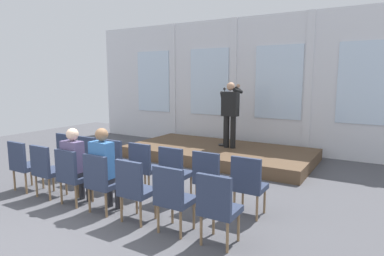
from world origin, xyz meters
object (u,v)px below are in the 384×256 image
object	(u,v)px
chair_r0_c2	(116,160)
chair_r1_c6	(218,205)
chair_r1_c4	(134,187)
chair_r1_c3	(101,180)
chair_r0_c4	(174,170)
speaker	(230,110)
chair_r1_c0	(23,163)
audience_r1_c3	(105,166)
chair_r0_c0	(70,152)
audience_r1_c2	(76,162)
chair_r0_c1	(92,156)
chair_r0_c3	(144,165)
chair_r0_c5	(209,176)
mic_stand	(224,133)
chair_r1_c1	(46,168)
chair_r0_c6	(248,182)
chair_r1_c2	(72,173)
chair_r1_c5	(173,195)

from	to	relation	value
chair_r0_c2	chair_r1_c6	distance (m)	2.86
chair_r1_c4	chair_r1_c3	bearing A→B (deg)	180.00
chair_r0_c2	chair_r0_c4	xyz separation A→B (m)	(1.33, 0.00, 0.00)
speaker	chair_r1_c3	distance (m)	4.33
speaker	chair_r1_c3	world-z (taller)	speaker
speaker	chair_r1_c6	bearing A→B (deg)	-67.56
chair_r1_c0	audience_r1_c3	size ratio (longest dim) A/B	0.70
chair_r0_c0	audience_r1_c2	world-z (taller)	audience_r1_c2
chair_r0_c2	audience_r1_c3	distance (m)	1.18
chair_r0_c1	chair_r1_c3	world-z (taller)	same
chair_r0_c3	chair_r1_c3	bearing A→B (deg)	-90.00
chair_r1_c0	chair_r1_c4	xyz separation A→B (m)	(2.66, 0.00, 0.00)
chair_r0_c5	chair_r1_c6	xyz separation A→B (m)	(0.67, -1.03, 0.00)
mic_stand	chair_r0_c3	size ratio (longest dim) A/B	1.65
chair_r0_c2	chair_r1_c1	xyz separation A→B (m)	(-0.67, -1.03, 0.00)
chair_r0_c0	speaker	bearing A→B (deg)	55.30
chair_r0_c0	chair_r1_c4	xyz separation A→B (m)	(2.66, -1.03, 0.00)
chair_r0_c5	chair_r1_c1	world-z (taller)	same
chair_r0_c6	chair_r1_c4	bearing A→B (deg)	-142.20
chair_r0_c3	audience_r1_c3	bearing A→B (deg)	-90.00
chair_r1_c1	speaker	bearing A→B (deg)	69.78
audience_r1_c3	chair_r0_c0	bearing A→B (deg)	154.51
chair_r1_c4	chair_r0_c6	bearing A→B (deg)	37.80
chair_r0_c5	chair_r0_c6	xyz separation A→B (m)	(0.67, 0.00, 0.00)
chair_r0_c1	chair_r0_c0	bearing A→B (deg)	180.00
chair_r0_c1	chair_r0_c2	world-z (taller)	same
chair_r0_c5	audience_r1_c3	xyz separation A→B (m)	(-1.33, -0.95, 0.21)
chair_r0_c5	chair_r1_c6	distance (m)	1.23
mic_stand	chair_r1_c3	bearing A→B (deg)	-89.79
chair_r0_c6	speaker	bearing A→B (deg)	118.59
speaker	chair_r0_c2	bearing A→B (deg)	-105.64
chair_r1_c2	chair_r0_c0	bearing A→B (deg)	142.20
chair_r1_c2	mic_stand	bearing A→B (deg)	81.66
mic_stand	chair_r1_c2	size ratio (longest dim) A/B	1.65
chair_r1_c0	chair_r1_c3	distance (m)	2.00
chair_r1_c0	chair_r0_c5	bearing A→B (deg)	17.24
chair_r0_c4	chair_r1_c0	bearing A→B (deg)	-158.80
chair_r1_c5	chair_r0_c1	bearing A→B (deg)	158.80
chair_r0_c6	chair_r0_c1	bearing A→B (deg)	180.00
chair_r0_c4	chair_r1_c4	xyz separation A→B (m)	(0.00, -1.03, 0.00)
chair_r0_c5	chair_r1_c2	xyz separation A→B (m)	(-2.00, -1.03, 0.00)
chair_r1_c6	chair_r1_c5	bearing A→B (deg)	180.00
mic_stand	chair_r1_c5	distance (m)	4.63
mic_stand	chair_r1_c0	distance (m)	4.85
chair_r0_c1	chair_r0_c5	world-z (taller)	same
chair_r1_c4	audience_r1_c3	bearing A→B (deg)	173.10
chair_r1_c2	chair_r1_c4	xyz separation A→B (m)	(1.33, 0.00, 0.00)
chair_r0_c0	chair_r1_c6	xyz separation A→B (m)	(3.99, -1.03, 0.00)
chair_r0_c4	chair_r0_c6	world-z (taller)	same
chair_r0_c4	audience_r1_c3	world-z (taller)	audience_r1_c3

